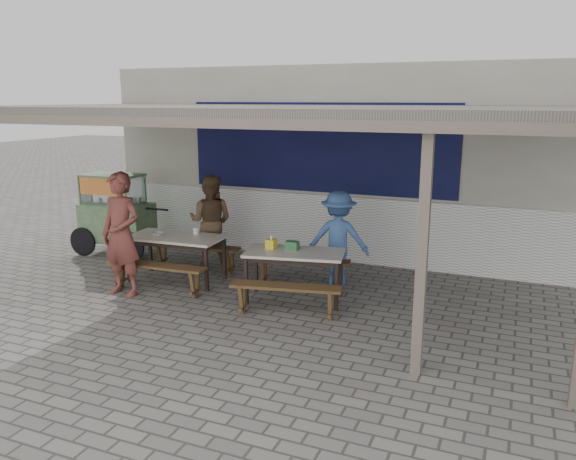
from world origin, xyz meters
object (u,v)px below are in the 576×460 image
Objects in this scene: patron_wall_side at (211,221)px; patron_right_table at (338,238)px; tissue_box at (271,244)px; condiment_bowl at (158,234)px; table_right at (294,257)px; patron_street_side at (121,235)px; bench_left_street at (156,271)px; condiment_jar at (196,231)px; vendor_cart at (116,211)px; bench_left_wall at (195,251)px; bench_right_wall at (302,266)px; bench_right_street at (286,293)px; table_left at (176,241)px; donation_box at (292,245)px.

patron_wall_side reaches higher than patron_right_table.
condiment_bowl is (-2.04, 0.03, -0.05)m from tissue_box.
patron_street_side is (-2.49, -0.74, 0.26)m from table_right.
condiment_jar is at bearing 74.58° from bench_left_street.
vendor_cart is 18.56× the size of condiment_jar.
vendor_cart is (-1.94, 0.33, 0.49)m from bench_left_wall.
bench_right_wall is at bearing 66.28° from tissue_box.
table_right is at bearing 21.17° from patron_street_side.
patron_wall_side is at bearing -14.18° from patron_right_table.
condiment_jar is at bearing 175.89° from bench_right_wall.
bench_right_street is at bearing 7.06° from patron_street_side.
patron_street_side reaches higher than vendor_cart.
table_left is at bearing -90.00° from bench_left_wall.
patron_right_table is 0.99m from donation_box.
bench_left_wall is 1.07× the size of table_right.
bench_right_wall is 2.00m from patron_wall_side.
tissue_box is at bearing 25.04° from patron_street_side.
bench_left_street is 9.00× the size of condiment_bowl.
bench_right_street is 1.02× the size of patron_right_table.
patron_wall_side is (0.14, 0.33, 0.47)m from bench_left_wall.
table_left is 0.36m from condiment_jar.
tissue_box is (-0.26, -0.58, 0.48)m from bench_right_wall.
bench_left_street is at bearing -59.05° from condiment_bowl.
vendor_cart reaches higher than table_left.
bench_left_wall is at bearing 82.21° from patron_street_side.
donation_box is at bearing 118.73° from table_right.
tissue_box is 2.04m from condiment_bowl.
tissue_box is at bearing 136.68° from patron_wall_side.
patron_wall_side is 0.70m from condiment_jar.
vendor_cart is 4.46m from patron_right_table.
patron_right_table is (2.38, -0.10, -0.06)m from patron_wall_side.
bench_right_wall is at bearing 10.60° from table_left.
patron_wall_side is at bearing 63.91° from bench_left_wall.
patron_street_side is at bearing -117.48° from condiment_jar.
table_left is 0.32m from condiment_bowl.
table_left is 0.70m from bench_left_wall.
condiment_bowl is at bearing 166.55° from table_right.
donation_box is at bearing -9.52° from condiment_jar.
condiment_jar is (-1.90, 0.39, 0.13)m from table_right.
donation_box is at bearing -95.64° from bench_right_wall.
table_right is 2.30m from patron_wall_side.
patron_right_table reaches higher than bench_right_wall.
condiment_jar reaches higher than bench_left_street.
condiment_bowl is at bearing 6.25° from patron_right_table.
patron_street_side is at bearing -116.00° from table_left.
patron_right_table is 8.00× the size of donation_box.
condiment_bowl is (-0.40, -1.00, -0.04)m from patron_wall_side.
vendor_cart is 1.18× the size of patron_wall_side.
patron_wall_side reaches higher than bench_left_wall.
patron_right_table is 14.64× the size of condiment_jar.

